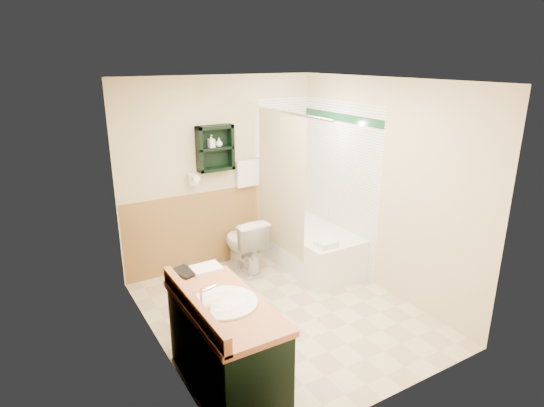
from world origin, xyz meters
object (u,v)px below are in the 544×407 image
Objects in this scene: hair_dryer at (193,179)px; bathtub at (308,246)px; vanity_book at (176,264)px; vanity at (226,346)px; soap_bottle_b at (219,143)px; toilet at (244,244)px; soap_bottle_a at (211,145)px; wall_shelf at (215,148)px.

hair_dryer is 0.16× the size of bathtub.
bathtub is at bearing 2.98° from vanity_book.
soap_bottle_b is (0.94, 2.11, 1.22)m from vanity.
vanity_book is (-0.76, -1.52, -0.31)m from hair_dryer.
toilet is (1.11, 1.83, -0.03)m from vanity.
soap_bottle_a is at bearing 153.53° from bathtub.
soap_bottle_b reaches higher than vanity.
wall_shelf reaches higher than hair_dryer.
soap_bottle_a is 0.10m from soap_bottle_b.
toilet is 1.30m from soap_bottle_a.
toilet is at bearing 162.61° from bathtub.
soap_bottle_b is at bearing -5.94° from wall_shelf.
toilet is 4.78× the size of soap_bottle_a.
vanity_book is at bearing -125.30° from wall_shelf.
soap_bottle_a is at bearing 180.00° from soap_bottle_b.
vanity is at bearing -140.56° from bathtub.
soap_bottle_a is (0.25, -0.03, 0.40)m from hair_dryer.
hair_dryer is 0.20× the size of vanity.
wall_shelf is 0.07m from soap_bottle_b.
soap_bottle_a reaches higher than hair_dryer.
hair_dryer reaches higher than vanity.
toilet is 1.84m from vanity_book.
vanity_book is at bearing -155.35° from bathtub.
soap_bottle_b is (-0.98, 0.54, 1.36)m from bathtub.
soap_bottle_a is (-0.26, 0.28, 1.25)m from toilet.
vanity_book is 1.94m from soap_bottle_a.
soap_bottle_a reaches higher than vanity.
toilet is at bearing 58.87° from vanity.
hair_dryer reaches higher than vanity_book.
toilet is at bearing -46.94° from soap_bottle_a.
hair_dryer is 1.59× the size of soap_bottle_a.
bathtub is at bearing -23.11° from hair_dryer.
toilet is 1.29m from soap_bottle_b.
soap_bottle_a is at bearing -174.30° from wall_shelf.
soap_bottle_b reaches higher than vanity_book.
hair_dryer is 0.47m from soap_bottle_a.
vanity is at bearing -96.82° from vanity_book.
wall_shelf reaches higher than soap_bottle_a.
vanity is 5.04× the size of vanity_book.
toilet is 3.00× the size of vanity_book.
soap_bottle_b reaches higher than soap_bottle_a.
soap_bottle_b is at bearing 0.00° from soap_bottle_a.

